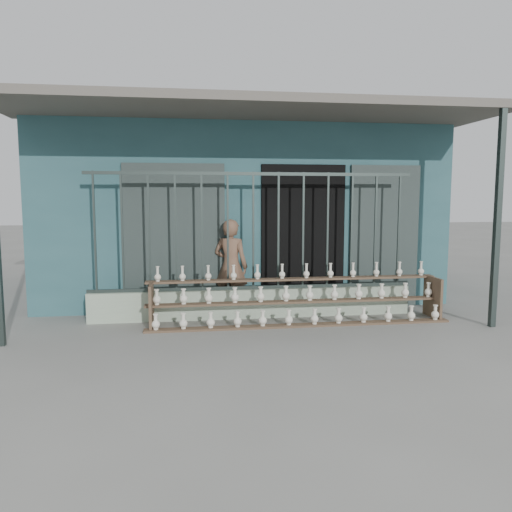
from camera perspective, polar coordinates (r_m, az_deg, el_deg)
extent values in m
plane|color=slate|center=(6.61, 1.24, -9.64)|extent=(60.00, 60.00, 0.00)
cube|color=#2A5359|center=(10.62, -2.53, 5.26)|extent=(7.00, 5.00, 3.20)
cube|color=black|center=(8.34, 5.34, 2.11)|extent=(1.40, 0.12, 2.40)
cube|color=#222D2B|center=(8.07, -9.26, 1.90)|extent=(1.60, 0.08, 2.40)
cube|color=#222D2B|center=(8.73, 14.37, 2.13)|extent=(1.20, 0.08, 2.40)
cube|color=#59544C|center=(7.65, -0.22, 16.39)|extent=(7.40, 2.00, 0.12)
cube|color=#283330|center=(7.86, 25.87, 3.76)|extent=(0.08, 0.08, 3.10)
cube|color=#9DB198|center=(7.81, -0.31, -5.41)|extent=(5.00, 0.20, 0.45)
cube|color=#283330|center=(7.69, -17.95, 2.56)|extent=(0.03, 0.03, 1.80)
cube|color=#283330|center=(7.64, -15.05, 2.63)|extent=(0.03, 0.03, 1.80)
cube|color=#283330|center=(7.60, -12.12, 2.69)|extent=(0.03, 0.03, 1.80)
cube|color=#283330|center=(7.58, -9.16, 2.74)|extent=(0.03, 0.03, 1.80)
cube|color=#283330|center=(7.59, -6.20, 2.79)|extent=(0.03, 0.03, 1.80)
cube|color=#283330|center=(7.61, -3.24, 2.83)|extent=(0.03, 0.03, 1.80)
cube|color=#283330|center=(7.65, -0.32, 2.86)|extent=(0.03, 0.03, 1.80)
cube|color=#283330|center=(7.71, 2.57, 2.88)|extent=(0.03, 0.03, 1.80)
cube|color=#283330|center=(7.80, 5.40, 2.90)|extent=(0.03, 0.03, 1.80)
cube|color=#283330|center=(7.90, 8.17, 2.91)|extent=(0.03, 0.03, 1.80)
cube|color=#283330|center=(8.02, 10.86, 2.91)|extent=(0.03, 0.03, 1.80)
cube|color=#283330|center=(8.15, 13.47, 2.91)|extent=(0.03, 0.03, 1.80)
cube|color=#283330|center=(8.30, 15.99, 2.90)|extent=(0.03, 0.03, 1.80)
cube|color=#283330|center=(7.64, -0.32, 9.38)|extent=(5.00, 0.04, 0.05)
cube|color=#283330|center=(7.76, -0.31, -3.60)|extent=(5.00, 0.04, 0.05)
cube|color=brown|center=(7.34, 5.21, -7.89)|extent=(4.50, 0.18, 0.03)
cube|color=brown|center=(7.51, 4.79, -5.21)|extent=(4.50, 0.18, 0.03)
cube|color=brown|center=(7.70, 4.40, -2.65)|extent=(4.50, 0.18, 0.03)
cube|color=brown|center=(7.34, -11.87, -5.56)|extent=(0.04, 0.55, 0.64)
cube|color=brown|center=(8.26, 19.54, -4.46)|extent=(0.04, 0.55, 0.64)
imported|color=brown|center=(8.00, -2.89, -1.21)|extent=(0.66, 0.56, 1.53)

